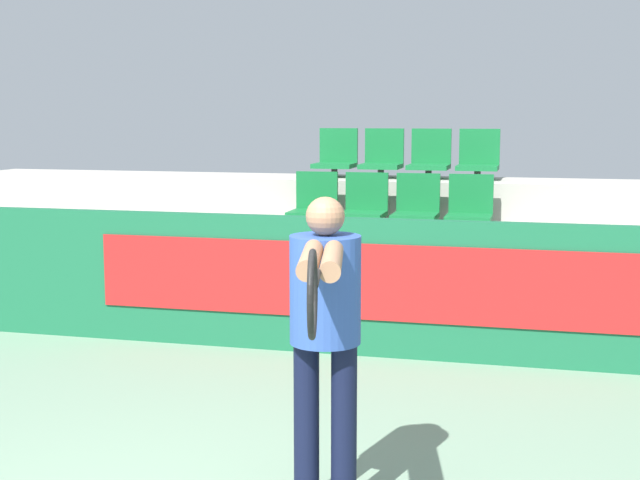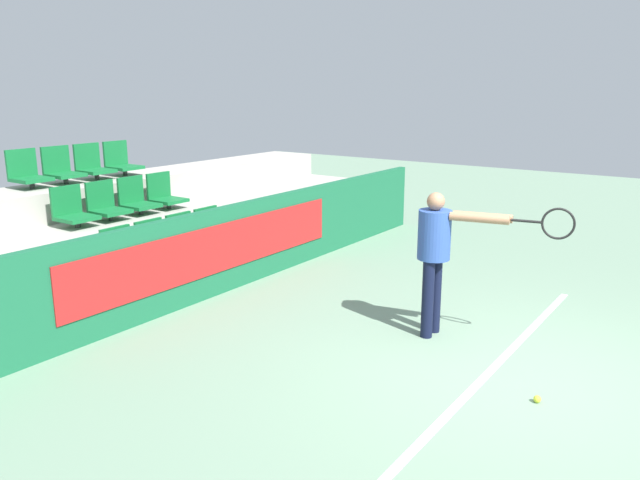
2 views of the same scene
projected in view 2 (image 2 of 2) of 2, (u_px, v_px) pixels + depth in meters
name	position (u px, v px, depth m)	size (l,w,h in m)	color
ground_plane	(519.00, 376.00, 5.94)	(30.00, 30.00, 0.00)	gray
court_baseline	(492.00, 369.00, 6.09)	(5.47, 0.08, 0.01)	white
barrier_wall	(209.00, 254.00, 8.07)	(10.66, 0.14, 1.15)	#19603D
bleacher_tier_front	(179.00, 273.00, 8.48)	(10.26, 0.99, 0.43)	#ADA89E
bleacher_tier_middle	(131.00, 247.00, 8.98)	(10.26, 0.99, 0.86)	#ADA89E
bleacher_tier_back	(88.00, 224.00, 9.47)	(10.26, 0.99, 1.29)	#ADA89E
stadium_chair_0	(123.00, 254.00, 7.82)	(0.44, 0.46, 0.54)	#333333
stadium_chair_1	(156.00, 245.00, 8.24)	(0.44, 0.46, 0.54)	#333333
stadium_chair_2	(186.00, 237.00, 8.66)	(0.44, 0.46, 0.54)	#333333
stadium_chair_3	(213.00, 230.00, 9.08)	(0.44, 0.46, 0.54)	#333333
stadium_chair_4	(73.00, 211.00, 8.26)	(0.44, 0.46, 0.54)	#333333
stadium_chair_5	(106.00, 205.00, 8.68)	(0.44, 0.46, 0.54)	#333333
stadium_chair_6	(137.00, 200.00, 9.10)	(0.44, 0.46, 0.54)	#333333
stadium_chair_7	(165.00, 195.00, 9.52)	(0.44, 0.46, 0.54)	#333333
stadium_chair_8	(27.00, 173.00, 8.71)	(0.44, 0.46, 0.54)	#333333
stadium_chair_9	(62.00, 169.00, 9.13)	(0.44, 0.46, 0.54)	#333333
stadium_chair_10	(93.00, 165.00, 9.55)	(0.44, 0.46, 0.54)	#333333
stadium_chair_11	(121.00, 162.00, 9.97)	(0.44, 0.46, 0.54)	#333333
tennis_player	(440.00, 247.00, 6.69)	(0.47, 1.54, 1.60)	black
tennis_ball	(537.00, 399.00, 5.45)	(0.07, 0.07, 0.07)	#CCDB33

